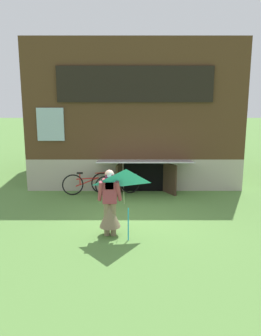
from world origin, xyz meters
name	(u,v)px	position (x,y,z in m)	size (l,w,h in m)	color
ground_plane	(135,223)	(0.00, 0.00, 0.00)	(60.00, 60.00, 0.00)	#56843D
log_house	(134,111)	(0.00, 5.66, 2.57)	(7.47, 6.45, 5.14)	#ADA393
person	(109,208)	(-0.65, -0.84, 0.70)	(0.61, 0.53, 1.66)	#7F6B51
kite	(126,190)	(-0.24, -1.46, 1.35)	(1.15, 1.21, 1.67)	#2DB2CC
bicycle_blue	(117,184)	(-0.58, 2.63, 0.34)	(1.50, 0.44, 0.71)	black
bicycle_red	(87,183)	(-1.60, 2.63, 0.37)	(1.65, 0.45, 0.77)	black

